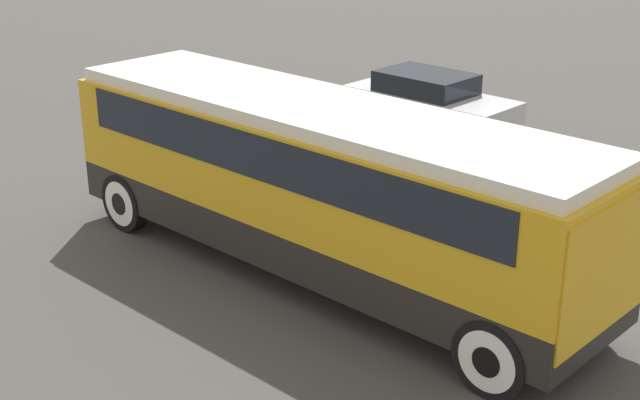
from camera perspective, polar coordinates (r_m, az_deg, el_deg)
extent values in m
plane|color=#423F3D|center=(15.53, 0.00, -4.69)|extent=(120.00, 120.00, 0.00)
cube|color=black|center=(15.19, 0.00, -1.87)|extent=(10.27, 2.53, 0.70)
cube|color=gold|center=(14.77, 0.00, 2.28)|extent=(10.27, 2.53, 1.63)
cube|color=black|center=(14.65, 0.00, 3.75)|extent=(9.04, 2.57, 0.73)
cube|color=silver|center=(14.50, 0.00, 5.74)|extent=(10.06, 2.33, 0.22)
cube|color=gold|center=(12.24, 17.28, -4.05)|extent=(0.36, 2.43, 1.86)
cylinder|color=black|center=(12.19, 10.96, -9.90)|extent=(1.13, 0.28, 1.13)
cylinder|color=silver|center=(12.19, 10.96, -9.90)|extent=(0.88, 0.30, 0.88)
cylinder|color=black|center=(12.19, 10.96, -9.90)|extent=(0.43, 0.32, 0.43)
cylinder|color=black|center=(13.98, 16.15, -6.10)|extent=(1.13, 0.28, 1.13)
cylinder|color=silver|center=(13.98, 16.15, -6.10)|extent=(0.88, 0.30, 0.88)
cylinder|color=black|center=(13.98, 16.15, -6.10)|extent=(0.43, 0.32, 0.43)
cylinder|color=black|center=(17.49, -12.36, -0.13)|extent=(1.13, 0.28, 1.13)
cylinder|color=silver|center=(17.49, -12.36, -0.13)|extent=(0.88, 0.30, 0.88)
cylinder|color=black|center=(17.49, -12.36, -0.13)|extent=(0.43, 0.32, 0.43)
cylinder|color=black|center=(18.79, -6.60, 1.73)|extent=(1.13, 0.28, 1.13)
cylinder|color=silver|center=(18.79, -6.60, 1.73)|extent=(0.88, 0.30, 0.88)
cylinder|color=black|center=(18.79, -6.60, 1.73)|extent=(0.43, 0.32, 0.43)
cube|color=#BCBCC1|center=(24.34, 7.10, 6.14)|extent=(4.74, 1.89, 0.56)
cube|color=black|center=(24.31, 6.80, 7.48)|extent=(2.46, 1.70, 0.54)
cylinder|color=black|center=(22.67, 9.67, 4.35)|extent=(0.65, 0.22, 0.65)
cylinder|color=black|center=(22.67, 9.67, 4.35)|extent=(0.25, 0.26, 0.25)
cylinder|color=black|center=(24.06, 11.97, 5.17)|extent=(0.65, 0.22, 0.65)
cylinder|color=black|center=(24.06, 11.97, 5.17)|extent=(0.25, 0.26, 0.25)
cylinder|color=black|center=(24.90, 2.35, 6.15)|extent=(0.65, 0.22, 0.65)
cylinder|color=black|center=(24.90, 2.35, 6.15)|extent=(0.25, 0.26, 0.25)
cylinder|color=black|center=(26.17, 4.83, 6.84)|extent=(0.65, 0.22, 0.65)
cylinder|color=black|center=(26.17, 4.83, 6.84)|extent=(0.25, 0.26, 0.25)
cube|color=#7A6B5B|center=(18.93, 11.29, 1.52)|extent=(4.30, 1.84, 0.56)
cube|color=black|center=(18.84, 10.97, 3.29)|extent=(2.23, 1.65, 0.59)
cylinder|color=black|center=(17.55, 14.35, -1.02)|extent=(0.69, 0.22, 0.69)
cylinder|color=black|center=(17.55, 14.35, -1.02)|extent=(0.26, 0.26, 0.26)
cylinder|color=black|center=(18.94, 16.84, 0.37)|extent=(0.69, 0.22, 0.69)
cylinder|color=black|center=(18.94, 16.84, 0.37)|extent=(0.26, 0.26, 0.26)
cylinder|color=black|center=(19.24, 5.74, 1.53)|extent=(0.69, 0.22, 0.69)
cylinder|color=black|center=(19.24, 5.74, 1.53)|extent=(0.26, 0.26, 0.26)
cylinder|color=black|center=(20.51, 8.59, 2.66)|extent=(0.69, 0.22, 0.69)
cylinder|color=black|center=(20.51, 8.59, 2.66)|extent=(0.26, 0.26, 0.26)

